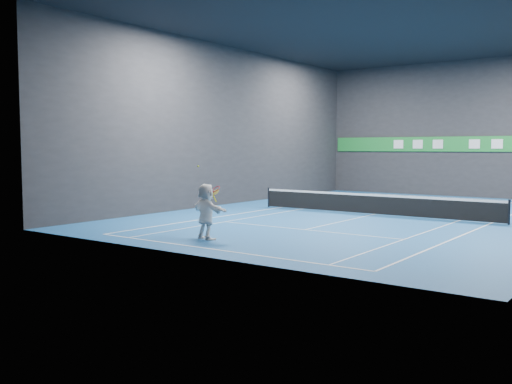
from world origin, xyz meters
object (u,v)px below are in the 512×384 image
Objects in this scene: player at (206,211)px; tennis_net at (373,204)px; tennis_ball at (198,166)px; tennis_racket at (216,191)px.

tennis_net is (1.59, 10.49, -0.46)m from player.
tennis_racket is at bearing 0.95° from tennis_ball.
tennis_racket reaches higher than tennis_net.
player is at bearing -98.63° from tennis_net.
tennis_ball is at bearing 10.26° from player.
player reaches higher than tennis_racket.
tennis_ball is 0.01× the size of tennis_net.
tennis_ball reaches higher than tennis_racket.
tennis_ball is at bearing -179.05° from tennis_racket.
player is 28.29× the size of tennis_ball.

